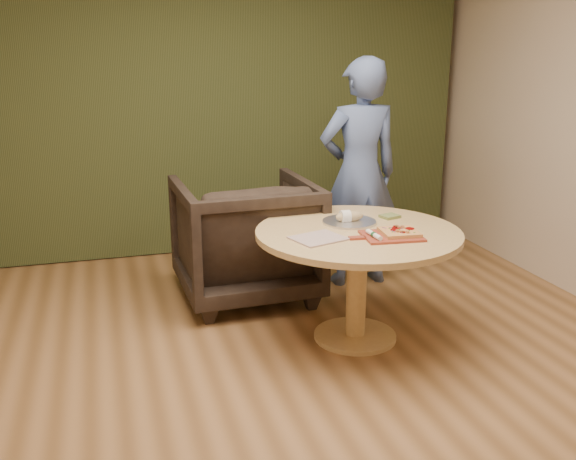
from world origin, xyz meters
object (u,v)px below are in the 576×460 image
Objects in this scene: bread_roll at (348,217)px; person_standing at (359,174)px; pizza_paddle at (390,236)px; flatbread_pizza at (399,232)px; cutlery_roll at (374,235)px; pedestal_table at (358,251)px; serving_tray at (349,222)px; armchair at (245,232)px.

person_standing reaches higher than bread_roll.
bread_roll is 0.11× the size of person_standing.
flatbread_pizza is (0.07, 0.01, 0.02)m from pizza_paddle.
flatbread_pizza reaches higher than cutlery_roll.
flatbread_pizza is at bearing -44.94° from pedestal_table.
serving_tray reaches higher than pedestal_table.
pedestal_table is at bearing 128.29° from pizza_paddle.
pizza_paddle is at bearing -57.59° from pedestal_table.
pizza_paddle is 0.25× the size of person_standing.
flatbread_pizza is (0.19, -0.19, 0.17)m from pedestal_table.
flatbread_pizza is at bearing 11.67° from pizza_paddle.
armchair is at bearing 122.46° from flatbread_pizza.
serving_tray reaches higher than pizza_paddle.
flatbread_pizza is 1.25× the size of bread_roll.
pizza_paddle is 0.40m from bread_roll.
flatbread_pizza is 0.68× the size of serving_tray.
bread_roll is (-0.19, 0.37, 0.02)m from flatbread_pizza.
bread_roll is (-0.13, 0.38, 0.04)m from pizza_paddle.
pedestal_table is 1.12m from person_standing.
person_standing reaches higher than flatbread_pizza.
flatbread_pizza is at bearing 79.56° from person_standing.
person_standing is at bearing 67.38° from pedestal_table.
cutlery_roll is 0.19× the size of armchair.
armchair is at bearing 125.22° from serving_tray.
pizza_paddle is at bearing -174.21° from flatbread_pizza.
pizza_paddle is at bearing -72.87° from serving_tray.
bread_roll reaches higher than serving_tray.
bread_roll is 0.19× the size of armchair.
serving_tray is at bearing 87.73° from cutlery_roll.
cutlery_roll is at bearing -86.52° from pedestal_table.
person_standing is (0.22, 1.19, 0.13)m from flatbread_pizza.
pizza_paddle is 1.34m from armchair.
serving_tray is 0.96m from armchair.
cutlery_roll is 0.56× the size of serving_tray.
flatbread_pizza reaches higher than pizza_paddle.
pedestal_table is 3.69× the size of serving_tray.
bread_roll is at bearing 114.23° from pizza_paddle.
bread_roll is at bearing 63.23° from person_standing.
bread_roll reaches higher than cutlery_roll.
flatbread_pizza is at bearing 4.09° from cutlery_roll.
flatbread_pizza reaches higher than pedestal_table.
bread_roll is (0.00, 0.18, 0.18)m from pedestal_table.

